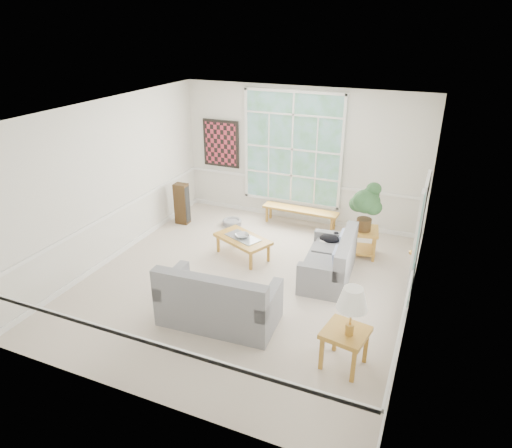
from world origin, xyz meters
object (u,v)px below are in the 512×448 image
(loveseat_right, at_px, (329,257))
(side_table, at_px, (344,348))
(coffee_table, at_px, (243,247))
(end_table, at_px, (362,242))
(loveseat_front, at_px, (219,294))

(loveseat_right, distance_m, side_table, 2.30)
(loveseat_right, bearing_deg, side_table, -74.06)
(loveseat_right, distance_m, coffee_table, 1.74)
(coffee_table, distance_m, side_table, 3.39)
(loveseat_right, height_order, end_table, loveseat_right)
(loveseat_front, height_order, coffee_table, loveseat_front)
(loveseat_front, distance_m, coffee_table, 2.11)
(coffee_table, bearing_deg, loveseat_right, 20.00)
(coffee_table, height_order, end_table, end_table)
(coffee_table, bearing_deg, loveseat_front, -51.34)
(coffee_table, bearing_deg, end_table, 48.55)
(loveseat_right, relative_size, loveseat_front, 0.87)
(end_table, bearing_deg, loveseat_right, -110.07)
(loveseat_front, bearing_deg, coffee_table, 101.01)
(end_table, bearing_deg, loveseat_front, -118.12)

